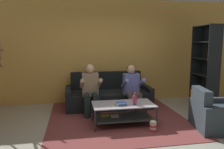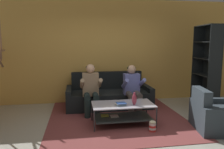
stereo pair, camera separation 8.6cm
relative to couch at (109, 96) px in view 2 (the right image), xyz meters
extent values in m
plane|color=#AAA99C|center=(0.11, -1.85, -0.29)|extent=(16.80, 16.80, 0.00)
cube|color=gold|center=(0.11, 0.61, 1.16)|extent=(8.40, 0.12, 2.90)
cylinder|color=#AF7B58|center=(-2.60, 0.03, 1.68)|extent=(0.04, 0.04, 0.90)
cube|color=black|center=(0.00, -0.06, -0.08)|extent=(1.94, 0.94, 0.42)
cube|color=black|center=(0.00, 0.32, 0.37)|extent=(1.94, 0.18, 0.47)
cube|color=black|center=(-1.04, -0.06, -0.02)|extent=(0.13, 0.94, 0.54)
cube|color=black|center=(1.04, -0.06, -0.02)|extent=(0.13, 0.94, 0.54)
cylinder|color=#1C2928|center=(-0.61, -0.84, -0.08)|extent=(0.14, 0.14, 0.42)
cylinder|color=#1C2928|center=(-0.41, -0.84, -0.08)|extent=(0.14, 0.14, 0.42)
cylinder|color=#1C2928|center=(-0.61, -0.66, 0.18)|extent=(0.14, 0.42, 0.14)
cylinder|color=#1C2928|center=(-0.41, -0.66, 0.18)|extent=(0.14, 0.42, 0.14)
cube|color=#957B5D|center=(-0.51, -0.45, 0.41)|extent=(0.38, 0.22, 0.55)
cylinder|color=#957B5D|center=(-0.71, -0.63, 0.47)|extent=(0.09, 0.49, 0.31)
cylinder|color=#957B5D|center=(-0.30, -0.63, 0.47)|extent=(0.09, 0.49, 0.31)
sphere|color=tan|center=(-0.51, -0.45, 0.79)|extent=(0.21, 0.21, 0.21)
ellipsoid|color=black|center=(-0.51, -0.43, 0.82)|extent=(0.21, 0.21, 0.13)
cylinder|color=#514842|center=(0.41, -0.84, -0.08)|extent=(0.14, 0.14, 0.42)
cylinder|color=#514842|center=(0.61, -0.84, -0.08)|extent=(0.14, 0.14, 0.42)
cylinder|color=#514842|center=(0.41, -0.66, 0.18)|extent=(0.14, 0.42, 0.14)
cylinder|color=#514842|center=(0.61, -0.66, 0.18)|extent=(0.14, 0.42, 0.14)
cube|color=#636AAF|center=(0.51, -0.45, 0.39)|extent=(0.38, 0.22, 0.51)
cylinder|color=#636AAF|center=(0.30, -0.63, 0.44)|extent=(0.09, 0.49, 0.31)
cylinder|color=#636AAF|center=(0.71, -0.63, 0.44)|extent=(0.09, 0.49, 0.31)
sphere|color=tan|center=(0.51, -0.45, 0.75)|extent=(0.21, 0.21, 0.21)
ellipsoid|color=black|center=(0.51, -0.43, 0.78)|extent=(0.21, 0.21, 0.13)
cube|color=#B7B5C2|center=(0.10, -1.34, 0.15)|extent=(1.26, 0.66, 0.02)
cube|color=#333F3F|center=(0.10, -1.34, -0.13)|extent=(1.16, 0.61, 0.02)
cylinder|color=#2D2C2F|center=(-0.52, -1.66, -0.07)|extent=(0.03, 0.03, 0.44)
cylinder|color=#2D2C2F|center=(0.71, -1.66, -0.07)|extent=(0.03, 0.03, 0.44)
cylinder|color=#2D2C2F|center=(-0.52, -1.02, -0.07)|extent=(0.03, 0.03, 0.44)
cylinder|color=#2D2C2F|center=(0.71, -1.02, -0.07)|extent=(0.03, 0.03, 0.44)
cube|color=#AAAA3B|center=(-0.27, -1.25, -0.11)|extent=(0.16, 0.12, 0.03)
cube|color=silver|center=(-0.07, -1.30, -0.11)|extent=(0.17, 0.14, 0.02)
cube|color=brown|center=(0.05, -0.80, -0.28)|extent=(3.00, 3.28, 0.01)
cube|color=#7E5B5B|center=(0.05, -0.80, -0.28)|extent=(1.65, 1.81, 0.00)
ellipsoid|color=#922F41|center=(0.31, -1.47, 0.27)|extent=(0.09, 0.09, 0.23)
cylinder|color=#922F41|center=(0.31, -1.47, 0.38)|extent=(0.04, 0.04, 0.05)
cube|color=#779DAA|center=(0.03, -1.45, 0.17)|extent=(0.20, 0.13, 0.02)
cube|color=silver|center=(0.02, -1.44, 0.19)|extent=(0.22, 0.18, 0.02)
cube|color=#3258AC|center=(0.04, -1.45, 0.20)|extent=(0.20, 0.18, 0.02)
cube|color=black|center=(2.55, 0.02, 0.78)|extent=(0.34, 0.05, 2.14)
cube|color=black|center=(2.46, -0.88, 0.78)|extent=(0.34, 0.05, 2.14)
cube|color=black|center=(2.67, -0.44, 0.78)|extent=(0.11, 0.92, 2.14)
cube|color=black|center=(2.50, -0.43, -0.28)|extent=(0.43, 0.91, 0.02)
cube|color=black|center=(2.50, -0.43, 0.14)|extent=(0.43, 0.91, 0.02)
cube|color=black|center=(2.50, -0.43, 0.57)|extent=(0.43, 0.91, 0.02)
cube|color=black|center=(2.50, -0.43, 0.99)|extent=(0.43, 0.91, 0.02)
cube|color=black|center=(2.50, -0.43, 1.42)|extent=(0.43, 0.91, 0.02)
cube|color=black|center=(2.50, -0.43, 1.84)|extent=(0.43, 0.91, 0.02)
cube|color=orange|center=(2.54, -0.02, -0.09)|extent=(0.29, 0.07, 0.36)
cube|color=orange|center=(2.52, -0.06, -0.10)|extent=(0.26, 0.06, 0.34)
cube|color=orange|center=(2.51, -0.10, -0.09)|extent=(0.24, 0.05, 0.35)
cube|color=#6A90BB|center=(2.54, -0.14, -0.16)|extent=(0.31, 0.07, 0.22)
cube|color=red|center=(2.52, -0.20, -0.14)|extent=(0.29, 0.07, 0.25)
cube|color=#7799AD|center=(2.50, -0.25, -0.12)|extent=(0.27, 0.07, 0.29)
cube|color=purple|center=(2.48, -0.30, -0.10)|extent=(0.23, 0.05, 0.33)
cube|color=#313C45|center=(1.84, -1.93, -0.07)|extent=(0.91, 0.78, 0.44)
cube|color=#313C45|center=(1.52, -1.87, 0.34)|extent=(0.28, 0.66, 0.38)
cube|color=#313C45|center=(1.91, -1.56, -0.02)|extent=(0.81, 0.26, 0.54)
cylinder|color=red|center=(0.58, -1.80, -0.27)|extent=(0.13, 0.13, 0.04)
cylinder|color=white|center=(0.58, -1.80, -0.22)|extent=(0.13, 0.13, 0.04)
cylinder|color=red|center=(0.58, -1.80, -0.18)|extent=(0.13, 0.13, 0.04)
cylinder|color=white|center=(0.58, -1.80, -0.14)|extent=(0.13, 0.13, 0.04)
ellipsoid|color=beige|center=(0.58, -1.80, -0.10)|extent=(0.13, 0.13, 0.05)
camera|label=1|loc=(-0.92, -5.60, 1.40)|focal=35.00mm
camera|label=2|loc=(-0.83, -5.61, 1.40)|focal=35.00mm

